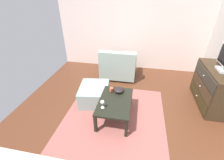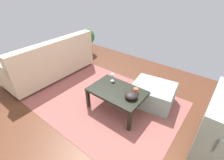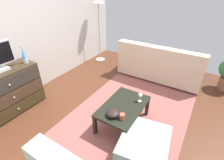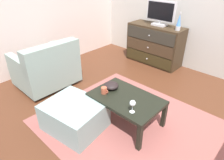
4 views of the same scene
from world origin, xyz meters
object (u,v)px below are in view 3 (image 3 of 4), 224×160
wine_glass (140,95)px  couch_large (160,65)px  bowl_decorative (113,113)px  ottoman (144,148)px  dresser (6,93)px  mug (122,116)px  lava_lamp (24,55)px  coffee_table (123,108)px  standing_lamp (98,6)px

wine_glass → couch_large: size_ratio=0.08×
bowl_decorative → ottoman: size_ratio=0.28×
dresser → couch_large: bearing=-35.7°
wine_glass → mug: wine_glass is taller
lava_lamp → couch_large: bearing=-40.6°
lava_lamp → mug: size_ratio=2.89×
lava_lamp → couch_large: (2.17, -1.86, -0.61)m
mug → bowl_decorative: bowl_decorative is taller
coffee_table → ottoman: bearing=-127.0°
wine_glass → coffee_table: bearing=142.9°
mug → standing_lamp: size_ratio=0.06×
dresser → wine_glass: (1.03, -2.08, 0.10)m
coffee_table → couch_large: bearing=-0.2°
dresser → standing_lamp: 2.98m
dresser → coffee_table: dresser is taller
ottoman → dresser: bearing=99.3°
bowl_decorative → dresser: bearing=105.3°
mug → standing_lamp: standing_lamp is taller
lava_lamp → bowl_decorative: bearing=-88.8°
bowl_decorative → couch_large: bearing=-0.8°
bowl_decorative → couch_large: couch_large is taller
wine_glass → standing_lamp: bearing=49.4°
ottoman → standing_lamp: size_ratio=0.39×
coffee_table → bowl_decorative: bearing=175.2°
coffee_table → couch_large: size_ratio=0.46×
wine_glass → mug: (-0.50, 0.05, -0.07)m
lava_lamp → wine_glass: size_ratio=2.10×
coffee_table → mug: mug is taller
ottoman → standing_lamp: 3.62m
couch_large → mug: bearing=-176.8°
bowl_decorative → standing_lamp: bearing=39.0°
bowl_decorative → couch_large: 2.13m
lava_lamp → bowl_decorative: (0.04, -1.83, -0.52)m
coffee_table → couch_large: couch_large is taller
standing_lamp → coffee_table: bearing=-136.8°
couch_large → ottoman: 2.32m
mug → bowl_decorative: 0.15m
bowl_decorative → ottoman: (-0.12, -0.55, -0.25)m
standing_lamp → couch_large: bearing=-93.7°
lava_lamp → bowl_decorative: 1.90m
bowl_decorative → couch_large: size_ratio=0.10×
standing_lamp → dresser: bearing=179.0°
lava_lamp → wine_glass: bearing=-74.7°
bowl_decorative → standing_lamp: (2.25, 1.83, 1.09)m
lava_lamp → coffee_table: size_ratio=0.37×
wine_glass → ottoman: (-0.63, -0.35, -0.33)m
dresser → ottoman: 2.47m
lava_lamp → wine_glass: (0.55, -2.03, -0.45)m
mug → ottoman: size_ratio=0.16×
standing_lamp → bowl_decorative: bearing=-141.0°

